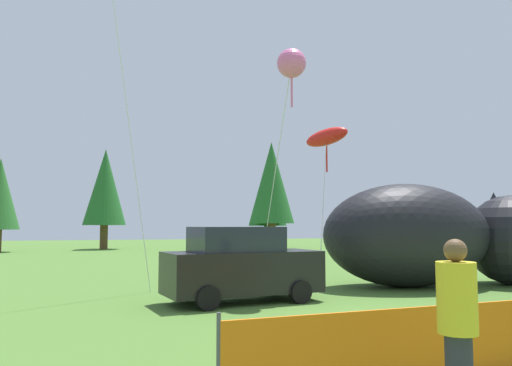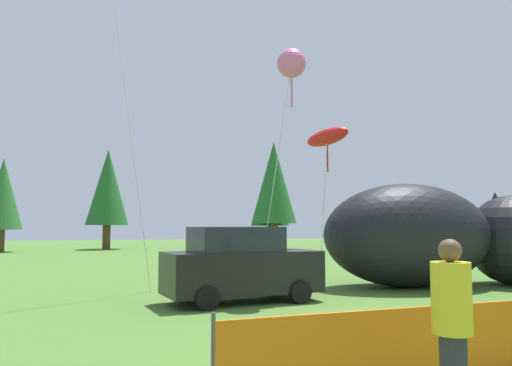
{
  "view_description": "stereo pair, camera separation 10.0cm",
  "coord_description": "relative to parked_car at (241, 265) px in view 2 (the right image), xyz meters",
  "views": [
    {
      "loc": [
        -5.0,
        -9.32,
        2.03
      ],
      "look_at": [
        -1.39,
        4.53,
        3.23
      ],
      "focal_mm": 35.0,
      "sensor_mm": 36.0,
      "label": 1
    },
    {
      "loc": [
        -4.9,
        -9.34,
        2.03
      ],
      "look_at": [
        -1.39,
        4.53,
        3.23
      ],
      "focal_mm": 35.0,
      "sensor_mm": 36.0,
      "label": 2
    }
  ],
  "objects": [
    {
      "name": "ground_plane",
      "position": [
        2.03,
        -3.61,
        -0.97
      ],
      "size": [
        120.0,
        120.0,
        0.0
      ],
      "primitive_type": "plane",
      "color": "#4C752D"
    },
    {
      "name": "parked_car",
      "position": [
        0.0,
        0.0,
        0.0
      ],
      "size": [
        4.32,
        2.41,
        1.97
      ],
      "rotation": [
        0.0,
        0.0,
        0.19
      ],
      "color": "black",
      "rests_on": "ground"
    },
    {
      "name": "inflatable_cat",
      "position": [
        7.01,
        1.65,
        0.59
      ],
      "size": [
        8.27,
        3.81,
        3.37
      ],
      "rotation": [
        0.0,
        0.0,
        -0.08
      ],
      "color": "black",
      "rests_on": "ground"
    },
    {
      "name": "safety_fence",
      "position": [
        1.41,
        -6.96,
        -0.49
      ],
      "size": [
        6.74,
        0.76,
        1.05
      ],
      "rotation": [
        0.0,
        0.0,
        0.11
      ],
      "color": "orange",
      "rests_on": "ground"
    },
    {
      "name": "spectator_in_grey_shirt",
      "position": [
        0.42,
        -8.31,
        0.06
      ],
      "size": [
        0.41,
        0.41,
        1.88
      ],
      "color": "#2D2D38",
      "rests_on": "ground"
    },
    {
      "name": "kite_red_lizard",
      "position": [
        4.16,
        4.05,
        4.28
      ],
      "size": [
        2.13,
        3.52,
        5.72
      ],
      "color": "silver",
      "rests_on": "ground"
    },
    {
      "name": "kite_pink_octopus",
      "position": [
        1.61,
        0.52,
        5.72
      ],
      "size": [
        0.85,
        3.0,
        7.15
      ],
      "color": "silver",
      "rests_on": "ground"
    },
    {
      "name": "horizon_tree_east",
      "position": [
        9.28,
        29.91,
        4.01
      ],
      "size": [
        3.39,
        3.39,
        8.1
      ],
      "color": "brown",
      "rests_on": "ground"
    },
    {
      "name": "horizon_tree_west",
      "position": [
        -4.7,
        30.37,
        4.16
      ],
      "size": [
        3.5,
        3.5,
        8.35
      ],
      "color": "brown",
      "rests_on": "ground"
    },
    {
      "name": "horizon_tree_mid",
      "position": [
        -12.1,
        27.68,
        3.33
      ],
      "size": [
        2.93,
        2.93,
        6.99
      ],
      "color": "brown",
      "rests_on": "ground"
    },
    {
      "name": "horizon_tree_northeast",
      "position": [
        8.76,
        26.88,
        4.53
      ],
      "size": [
        3.75,
        3.75,
        8.96
      ],
      "color": "brown",
      "rests_on": "ground"
    }
  ]
}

